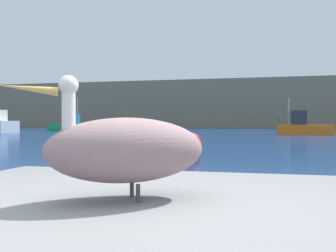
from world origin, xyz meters
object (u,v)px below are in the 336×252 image
(fishing_boat_green, at_px, (68,125))
(fishing_boat_orange, at_px, (304,127))
(pelican, at_px, (126,149))
(mooring_buoy, at_px, (190,143))

(fishing_boat_green, height_order, fishing_boat_orange, fishing_boat_green)
(pelican, bearing_deg, fishing_boat_orange, -132.02)
(mooring_buoy, bearing_deg, pelican, -83.49)
(pelican, distance_m, fishing_boat_green, 46.70)
(fishing_boat_orange, bearing_deg, mooring_buoy, 82.18)
(fishing_boat_orange, xyz_separation_m, mooring_buoy, (-7.14, -22.04, -0.36))
(pelican, bearing_deg, mooring_buoy, -114.89)
(pelican, relative_size, fishing_boat_orange, 0.27)
(fishing_boat_green, bearing_deg, fishing_boat_orange, -15.25)
(fishing_boat_green, bearing_deg, pelican, -59.10)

